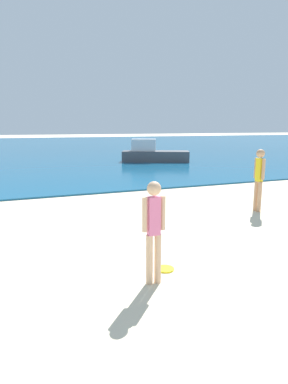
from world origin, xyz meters
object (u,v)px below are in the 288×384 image
Objects in this scene: person_distant at (259,176)px; person_standing at (154,227)px; frisbee at (165,269)px; boat_near at (153,154)px.

person_standing is at bearing 125.20° from person_distant.
frisbee is at bearing 124.00° from person_distant.
person_distant reaches higher than boat_near.
boat_near is at bearing 67.94° from frisbee.
person_distant is (4.03, 2.56, 0.98)m from frisbee.
person_standing is 0.35× the size of boat_near.
frisbee is 0.17× the size of person_distant.
person_distant is at bearing -75.88° from boat_near.
person_distant is 12.97m from boat_near.
person_standing is 5.28m from person_distant.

